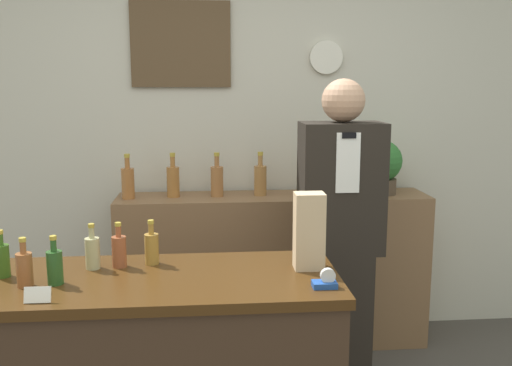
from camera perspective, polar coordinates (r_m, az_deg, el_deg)
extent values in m
cube|color=beige|center=(3.69, -2.29, 5.34)|extent=(5.20, 0.06, 2.70)
cube|color=brown|center=(3.64, -7.54, 13.61)|extent=(0.61, 0.02, 0.52)
cylinder|color=white|center=(3.71, 7.03, 12.37)|extent=(0.21, 0.03, 0.21)
cube|color=brown|center=(3.65, 1.71, -8.70)|extent=(1.92, 0.37, 0.96)
cube|color=#3D240E|center=(2.29, -9.93, -9.70)|extent=(1.43, 0.60, 0.04)
cube|color=black|center=(3.19, 8.15, -13.44)|extent=(0.32, 0.25, 0.78)
cube|color=black|center=(2.97, 8.50, -0.49)|extent=(0.42, 0.25, 0.68)
cube|color=white|center=(2.83, 9.19, 1.99)|extent=(0.12, 0.01, 0.30)
cube|color=black|center=(2.81, 9.28, 4.71)|extent=(0.07, 0.01, 0.03)
sphere|color=tan|center=(2.93, 8.73, 8.16)|extent=(0.22, 0.22, 0.22)
cylinder|color=#4C3D2D|center=(3.65, 12.31, -0.30)|extent=(0.20, 0.20, 0.10)
sphere|color=#2D6B2D|center=(3.63, 12.41, 2.17)|extent=(0.26, 0.26, 0.26)
cube|color=tan|center=(2.31, 5.33, -4.81)|extent=(0.12, 0.09, 0.31)
cube|color=#1E4799|center=(2.15, 6.86, -10.04)|extent=(0.09, 0.06, 0.02)
cylinder|color=silver|center=(2.14, 7.20, -9.18)|extent=(0.06, 0.02, 0.06)
cube|color=white|center=(2.13, -21.01, -10.40)|extent=(0.09, 0.02, 0.06)
cylinder|color=#335B1B|center=(2.44, -24.07, -7.14)|extent=(0.06, 0.06, 0.13)
cylinder|color=#335B1B|center=(2.41, -24.22, -5.18)|extent=(0.02, 0.02, 0.04)
cylinder|color=#B29933|center=(2.41, -24.27, -4.49)|extent=(0.03, 0.03, 0.01)
cylinder|color=brown|center=(2.29, -22.13, -8.06)|extent=(0.06, 0.06, 0.13)
cylinder|color=brown|center=(2.27, -22.28, -5.99)|extent=(0.02, 0.02, 0.04)
cylinder|color=#B29933|center=(2.26, -22.33, -5.26)|extent=(0.03, 0.03, 0.01)
cylinder|color=#254F20|center=(2.28, -19.47, -7.99)|extent=(0.06, 0.06, 0.13)
cylinder|color=#254F20|center=(2.25, -19.60, -5.91)|extent=(0.02, 0.02, 0.04)
cylinder|color=#B29933|center=(2.25, -19.64, -5.18)|extent=(0.03, 0.03, 0.01)
cylinder|color=tan|center=(2.41, -16.03, -6.78)|extent=(0.06, 0.06, 0.13)
cylinder|color=tan|center=(2.39, -16.13, -4.81)|extent=(0.02, 0.02, 0.04)
cylinder|color=#B29933|center=(2.38, -16.16, -4.11)|extent=(0.03, 0.03, 0.01)
cylinder|color=brown|center=(2.41, -13.52, -6.71)|extent=(0.06, 0.06, 0.13)
cylinder|color=brown|center=(2.39, -13.61, -4.73)|extent=(0.02, 0.02, 0.04)
cylinder|color=#B29933|center=(2.38, -13.64, -4.03)|extent=(0.03, 0.03, 0.01)
cylinder|color=olive|center=(2.42, -10.39, -6.51)|extent=(0.06, 0.06, 0.13)
cylinder|color=olive|center=(2.40, -10.46, -4.54)|extent=(0.02, 0.02, 0.04)
cylinder|color=#B29933|center=(2.39, -10.48, -3.84)|extent=(0.03, 0.03, 0.01)
cylinder|color=#A26332|center=(3.50, -12.68, -0.04)|extent=(0.08, 0.08, 0.18)
cylinder|color=#A26332|center=(3.48, -12.76, 1.97)|extent=(0.03, 0.03, 0.06)
cylinder|color=#B29933|center=(3.48, -12.79, 2.68)|extent=(0.03, 0.03, 0.02)
cylinder|color=#A16732|center=(3.50, -8.29, 0.10)|extent=(0.08, 0.08, 0.18)
cylinder|color=#A16732|center=(3.48, -8.34, 2.12)|extent=(0.03, 0.03, 0.06)
cylinder|color=#B29933|center=(3.48, -8.36, 2.82)|extent=(0.03, 0.03, 0.02)
cylinder|color=#9E6639|center=(3.49, -3.92, 0.15)|extent=(0.08, 0.08, 0.18)
cylinder|color=#9E6639|center=(3.47, -3.94, 2.17)|extent=(0.03, 0.03, 0.06)
cylinder|color=#B29933|center=(3.46, -3.95, 2.88)|extent=(0.03, 0.03, 0.02)
cylinder|color=#A4713C|center=(3.52, 0.43, 0.25)|extent=(0.08, 0.08, 0.18)
cylinder|color=#A4713C|center=(3.50, 0.44, 2.25)|extent=(0.03, 0.03, 0.06)
cylinder|color=#B29933|center=(3.49, 0.44, 2.96)|extent=(0.03, 0.03, 0.02)
cylinder|color=#9C6536|center=(3.52, 4.82, 0.22)|extent=(0.08, 0.08, 0.18)
cylinder|color=#9C6536|center=(3.50, 4.85, 2.22)|extent=(0.03, 0.03, 0.06)
cylinder|color=#B29933|center=(3.49, 4.86, 2.93)|extent=(0.03, 0.03, 0.02)
cylinder|color=#9E6439|center=(3.59, 8.99, 0.32)|extent=(0.08, 0.08, 0.18)
cylinder|color=#9E6439|center=(3.57, 9.04, 2.29)|extent=(0.03, 0.03, 0.06)
cylinder|color=#B29933|center=(3.56, 9.06, 2.98)|extent=(0.03, 0.03, 0.02)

